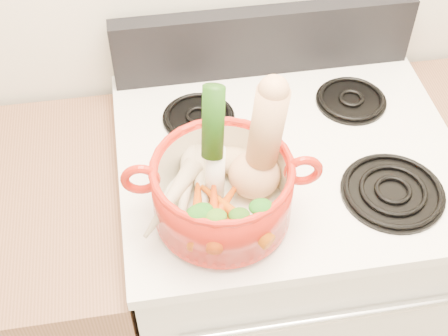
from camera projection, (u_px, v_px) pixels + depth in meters
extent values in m
cube|color=white|center=(276.00, 269.00, 1.79)|extent=(0.76, 0.65, 0.92)
cube|color=white|center=(288.00, 156.00, 1.44)|extent=(0.78, 0.67, 0.03)
cube|color=black|center=(264.00, 41.00, 1.56)|extent=(0.76, 0.05, 0.18)
cylinder|color=silver|center=(320.00, 320.00, 1.33)|extent=(0.60, 0.02, 0.02)
cylinder|color=black|center=(218.00, 213.00, 1.29)|extent=(0.22, 0.22, 0.02)
cylinder|color=black|center=(393.00, 191.00, 1.34)|extent=(0.22, 0.22, 0.02)
cylinder|color=black|center=(199.00, 116.00, 1.49)|extent=(0.17, 0.17, 0.02)
cylinder|color=black|center=(351.00, 99.00, 1.54)|extent=(0.17, 0.17, 0.02)
cylinder|color=#B51C0F|center=(222.00, 191.00, 1.23)|extent=(0.30, 0.30, 0.14)
torus|color=#B51C0F|center=(140.00, 179.00, 1.19)|extent=(0.08, 0.03, 0.08)
torus|color=#B51C0F|center=(303.00, 171.00, 1.21)|extent=(0.08, 0.03, 0.08)
cylinder|color=white|center=(215.00, 148.00, 1.18)|extent=(0.07, 0.10, 0.28)
ellipsoid|color=tan|center=(230.00, 160.00, 1.31)|extent=(0.10, 0.07, 0.05)
cone|color=beige|center=(205.00, 195.00, 1.25)|extent=(0.12, 0.22, 0.06)
cone|color=beige|center=(186.00, 185.00, 1.25)|extent=(0.10, 0.22, 0.06)
cone|color=beige|center=(200.00, 182.00, 1.26)|extent=(0.05, 0.17, 0.05)
cone|color=beige|center=(170.00, 198.00, 1.22)|extent=(0.15, 0.18, 0.06)
cone|color=#D05F0A|center=(225.00, 216.00, 1.22)|extent=(0.06, 0.16, 0.04)
cone|color=#CC560A|center=(197.00, 213.00, 1.21)|extent=(0.06, 0.17, 0.05)
cone|color=#CE560A|center=(234.00, 215.00, 1.20)|extent=(0.14, 0.17, 0.05)
cone|color=#D3570A|center=(221.00, 209.00, 1.21)|extent=(0.11, 0.13, 0.04)
cone|color=#BF4409|center=(214.00, 216.00, 1.19)|extent=(0.06, 0.17, 0.05)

